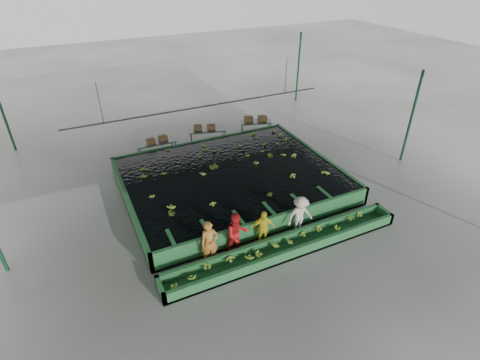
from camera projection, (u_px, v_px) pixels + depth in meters
name	position (u px, v px, depth m)	size (l,w,h in m)	color
ground	(245.00, 203.00, 17.28)	(80.00, 80.00, 0.00)	gray
shed_roof	(246.00, 99.00, 14.64)	(20.00, 22.00, 0.04)	slate
shed_posts	(245.00, 156.00, 15.96)	(20.00, 22.00, 5.00)	#164329
flotation_tank	(231.00, 180.00, 18.19)	(10.00, 8.00, 0.90)	#276934
tank_water	(231.00, 173.00, 17.98)	(9.70, 7.70, 0.00)	black
sorting_trough	(286.00, 247.00, 14.39)	(10.00, 1.00, 0.50)	#276934
cableway_rail	(203.00, 107.00, 19.53)	(0.08, 0.08, 14.00)	#59605B
rail_hanger_left	(100.00, 103.00, 17.16)	(0.04, 0.04, 2.00)	#59605B
rail_hanger_right	(286.00, 76.00, 20.84)	(0.04, 0.04, 2.00)	#59605B
worker_a	(210.00, 243.00, 13.62)	(0.66, 0.43, 1.81)	#C77C31
worker_b	(237.00, 234.00, 14.02)	(0.89, 0.69, 1.82)	red
worker_c	(263.00, 228.00, 14.49)	(0.93, 0.39, 1.59)	yellow
worker_d	(300.00, 215.00, 15.09)	(1.12, 0.64, 1.73)	#ECE6CD
packing_table_left	(157.00, 150.00, 20.84)	(2.17, 0.87, 0.99)	#59605B
packing_table_mid	(208.00, 137.00, 22.25)	(2.17, 0.87, 0.99)	#59605B
packing_table_right	(256.00, 128.00, 23.49)	(1.91, 0.76, 0.87)	#59605B
box_stack_left	(157.00, 142.00, 20.57)	(1.18, 0.33, 0.25)	olive
box_stack_mid	(205.00, 129.00, 21.99)	(1.26, 0.35, 0.27)	olive
box_stack_right	(255.00, 121.00, 23.33)	(1.41, 0.39, 0.30)	olive
floating_bananas	(224.00, 165.00, 18.59)	(9.14, 6.23, 0.12)	#7FAB30
trough_bananas	(286.00, 244.00, 14.31)	(8.65, 0.58, 0.12)	#7FAB30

